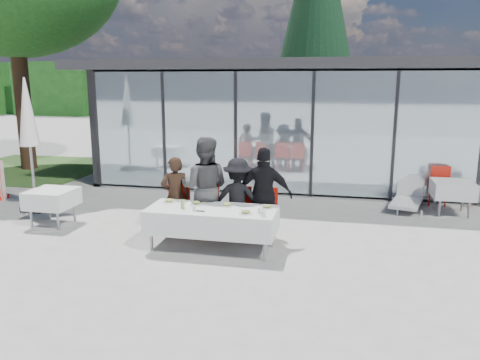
# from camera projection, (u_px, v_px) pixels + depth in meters

# --- Properties ---
(ground) EXTENTS (90.00, 90.00, 0.00)m
(ground) POSITION_uv_depth(u_px,v_px,m) (236.00, 250.00, 8.27)
(ground) COLOR #A19F98
(ground) RESTS_ON ground
(pavilion) EXTENTS (14.80, 8.80, 3.44)m
(pavilion) POSITION_uv_depth(u_px,v_px,m) (351.00, 105.00, 15.21)
(pavilion) COLOR gray
(pavilion) RESTS_ON ground
(treeline) EXTENTS (62.50, 2.00, 4.40)m
(treeline) POSITION_uv_depth(u_px,v_px,m) (292.00, 90.00, 34.98)
(treeline) COLOR #143E13
(treeline) RESTS_ON ground
(dining_table) EXTENTS (2.26, 0.96, 0.75)m
(dining_table) POSITION_uv_depth(u_px,v_px,m) (212.00, 220.00, 8.19)
(dining_table) COLOR silver
(dining_table) RESTS_ON ground
(diner_a) EXTENTS (0.71, 0.71, 1.53)m
(diner_a) POSITION_uv_depth(u_px,v_px,m) (176.00, 196.00, 8.95)
(diner_a) COLOR #322116
(diner_a) RESTS_ON ground
(diner_chair_a) EXTENTS (0.44, 0.44, 0.97)m
(diner_chair_a) POSITION_uv_depth(u_px,v_px,m) (178.00, 206.00, 9.10)
(diner_chair_a) COLOR red
(diner_chair_a) RESTS_ON ground
(diner_b) EXTENTS (0.99, 0.99, 1.92)m
(diner_b) POSITION_uv_depth(u_px,v_px,m) (205.00, 188.00, 8.79)
(diner_b) COLOR #494949
(diner_b) RESTS_ON ground
(diner_chair_b) EXTENTS (0.44, 0.44, 0.97)m
(diner_chair_b) POSITION_uv_depth(u_px,v_px,m) (207.00, 208.00, 8.97)
(diner_chair_b) COLOR red
(diner_chair_b) RESTS_ON ground
(diner_c) EXTENTS (1.00, 1.00, 1.54)m
(diner_c) POSITION_uv_depth(u_px,v_px,m) (238.00, 199.00, 8.70)
(diner_c) COLOR black
(diner_c) RESTS_ON ground
(diner_chair_c) EXTENTS (0.44, 0.44, 0.97)m
(diner_chair_c) POSITION_uv_depth(u_px,v_px,m) (239.00, 210.00, 8.84)
(diner_chair_c) COLOR red
(diner_chair_c) RESTS_ON ground
(diner_d) EXTENTS (1.04, 1.04, 1.75)m
(diner_d) POSITION_uv_depth(u_px,v_px,m) (264.00, 195.00, 8.57)
(diner_d) COLOR black
(diner_d) RESTS_ON ground
(diner_chair_d) EXTENTS (0.44, 0.44, 0.97)m
(diner_chair_d) POSITION_uv_depth(u_px,v_px,m) (265.00, 211.00, 8.74)
(diner_chair_d) COLOR red
(diner_chair_d) RESTS_ON ground
(plate_a) EXTENTS (0.24, 0.24, 0.07)m
(plate_a) POSITION_uv_depth(u_px,v_px,m) (169.00, 201.00, 8.54)
(plate_a) COLOR silver
(plate_a) RESTS_ON dining_table
(plate_b) EXTENTS (0.24, 0.24, 0.07)m
(plate_b) POSITION_uv_depth(u_px,v_px,m) (196.00, 203.00, 8.39)
(plate_b) COLOR silver
(plate_b) RESTS_ON dining_table
(plate_c) EXTENTS (0.24, 0.24, 0.07)m
(plate_c) POSITION_uv_depth(u_px,v_px,m) (227.00, 205.00, 8.28)
(plate_c) COLOR silver
(plate_c) RESTS_ON dining_table
(plate_d) EXTENTS (0.24, 0.24, 0.07)m
(plate_d) POSITION_uv_depth(u_px,v_px,m) (267.00, 207.00, 8.14)
(plate_d) COLOR silver
(plate_d) RESTS_ON dining_table
(plate_extra) EXTENTS (0.24, 0.24, 0.07)m
(plate_extra) POSITION_uv_depth(u_px,v_px,m) (246.00, 212.00, 7.80)
(plate_extra) COLOR silver
(plate_extra) RESTS_ON dining_table
(juice_bottle) EXTENTS (0.06, 0.06, 0.16)m
(juice_bottle) POSITION_uv_depth(u_px,v_px,m) (183.00, 204.00, 8.09)
(juice_bottle) COLOR #83AF49
(juice_bottle) RESTS_ON dining_table
(drinking_glasses) EXTENTS (1.27, 0.28, 0.10)m
(drinking_glasses) POSITION_uv_depth(u_px,v_px,m) (239.00, 211.00, 7.81)
(drinking_glasses) COLOR silver
(drinking_glasses) RESTS_ON dining_table
(folded_eyeglasses) EXTENTS (0.14, 0.03, 0.01)m
(folded_eyeglasses) POSITION_uv_depth(u_px,v_px,m) (201.00, 211.00, 7.95)
(folded_eyeglasses) COLOR black
(folded_eyeglasses) RESTS_ON dining_table
(spare_table_left) EXTENTS (0.86, 0.86, 0.74)m
(spare_table_left) POSITION_uv_depth(u_px,v_px,m) (52.00, 199.00, 9.60)
(spare_table_left) COLOR silver
(spare_table_left) RESTS_ON ground
(spare_table_right) EXTENTS (0.86, 0.86, 0.74)m
(spare_table_right) POSITION_uv_depth(u_px,v_px,m) (453.00, 190.00, 10.38)
(spare_table_right) COLOR silver
(spare_table_right) RESTS_ON ground
(spare_chair_a) EXTENTS (0.57, 0.57, 0.97)m
(spare_chair_a) POSITION_uv_depth(u_px,v_px,m) (476.00, 183.00, 11.12)
(spare_chair_a) COLOR red
(spare_chair_a) RESTS_ON ground
(spare_chair_b) EXTENTS (0.49, 0.49, 0.97)m
(spare_chair_b) POSITION_uv_depth(u_px,v_px,m) (438.00, 183.00, 11.07)
(spare_chair_b) COLOR red
(spare_chair_b) RESTS_ON ground
(market_umbrella) EXTENTS (0.50, 0.50, 3.00)m
(market_umbrella) POSITION_uv_depth(u_px,v_px,m) (28.00, 122.00, 10.33)
(market_umbrella) COLOR black
(market_umbrella) RESTS_ON ground
(lounger) EXTENTS (0.93, 1.44, 0.72)m
(lounger) POSITION_uv_depth(u_px,v_px,m) (408.00, 197.00, 10.93)
(lounger) COLOR silver
(lounger) RESTS_ON ground
(conifer_tree) EXTENTS (4.00, 4.00, 10.50)m
(conifer_tree) POSITION_uv_depth(u_px,v_px,m) (317.00, 5.00, 19.33)
(conifer_tree) COLOR #382316
(conifer_tree) RESTS_ON ground
(grass_patch) EXTENTS (5.00, 5.00, 0.02)m
(grass_patch) POSITION_uv_depth(u_px,v_px,m) (30.00, 169.00, 15.76)
(grass_patch) COLOR #385926
(grass_patch) RESTS_ON ground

